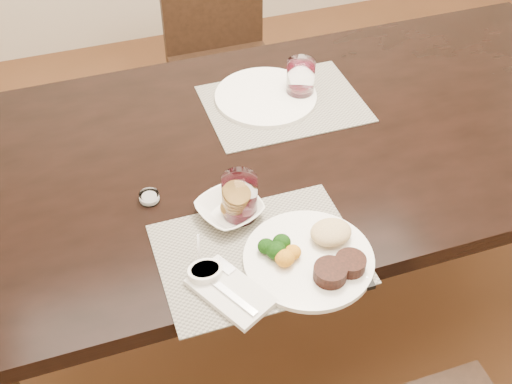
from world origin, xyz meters
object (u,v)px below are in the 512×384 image
object	(u,v)px
cracker_bowl	(229,209)
far_plate	(266,97)
wine_glass_near	(240,199)
steak_knife	(356,262)
dinner_plate	(315,255)
chair_far	(221,48)

from	to	relation	value
cracker_bowl	far_plate	size ratio (longest dim) A/B	0.63
cracker_bowl	wine_glass_near	size ratio (longest dim) A/B	1.63
steak_knife	dinner_plate	bearing A→B (deg)	156.22
steak_knife	far_plate	world-z (taller)	same
dinner_plate	far_plate	size ratio (longest dim) A/B	0.98
dinner_plate	wine_glass_near	size ratio (longest dim) A/B	2.53
dinner_plate	cracker_bowl	size ratio (longest dim) A/B	1.55
dinner_plate	steak_knife	xyz separation A→B (m)	(0.09, -0.04, -0.01)
steak_knife	wine_glass_near	xyz separation A→B (m)	(-0.20, 0.24, 0.05)
cracker_bowl	wine_glass_near	bearing A→B (deg)	-14.39
wine_glass_near	chair_far	bearing A→B (deg)	76.18
chair_far	wine_glass_near	size ratio (longest dim) A/B	7.60
dinner_plate	far_plate	world-z (taller)	dinner_plate
cracker_bowl	far_plate	bearing A→B (deg)	60.49
dinner_plate	wine_glass_near	world-z (taller)	wine_glass_near
cracker_bowl	steak_knife	bearing A→B (deg)	-46.77
cracker_bowl	wine_glass_near	xyz separation A→B (m)	(0.02, -0.01, 0.03)
steak_knife	cracker_bowl	distance (m)	0.33
steak_knife	far_plate	bearing A→B (deg)	89.50
steak_knife	chair_far	bearing A→B (deg)	87.68
chair_far	steak_knife	size ratio (longest dim) A/B	3.74
chair_far	cracker_bowl	world-z (taller)	chair_far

